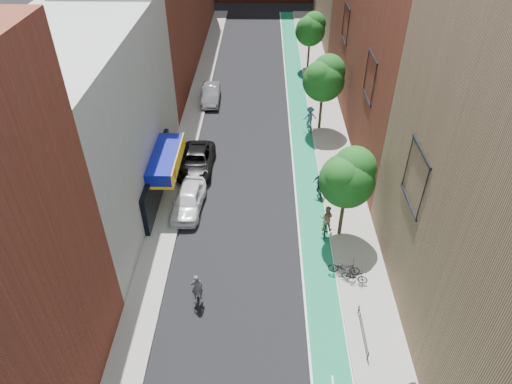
{
  "coord_description": "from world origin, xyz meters",
  "views": [
    {
      "loc": [
        0.54,
        -12.14,
        20.33
      ],
      "look_at": [
        0.13,
        12.56,
        1.5
      ],
      "focal_mm": 32.0,
      "sensor_mm": 36.0,
      "label": 1
    }
  ],
  "objects_px": {
    "parked_car_black": "(196,161)",
    "cyclist_lane_near": "(326,222)",
    "cyclist_lane_mid": "(320,186)",
    "parked_car_white": "(188,200)",
    "cyclist_lead": "(197,294)",
    "parked_car_silver": "(211,94)",
    "cyclist_lane_far": "(310,119)"
  },
  "relations": [
    {
      "from": "parked_car_white",
      "to": "parked_car_black",
      "type": "distance_m",
      "value": 4.92
    },
    {
      "from": "cyclist_lane_far",
      "to": "cyclist_lane_mid",
      "type": "bearing_deg",
      "value": 76.91
    },
    {
      "from": "parked_car_black",
      "to": "parked_car_silver",
      "type": "height_order",
      "value": "parked_car_silver"
    },
    {
      "from": "parked_car_white",
      "to": "parked_car_silver",
      "type": "bearing_deg",
      "value": 93.9
    },
    {
      "from": "parked_car_black",
      "to": "cyclist_lane_mid",
      "type": "height_order",
      "value": "cyclist_lane_mid"
    },
    {
      "from": "cyclist_lane_far",
      "to": "parked_car_black",
      "type": "bearing_deg",
      "value": 21.68
    },
    {
      "from": "parked_car_silver",
      "to": "cyclist_lane_far",
      "type": "distance_m",
      "value": 10.79
    },
    {
      "from": "parked_car_white",
      "to": "cyclist_lane_mid",
      "type": "bearing_deg",
      "value": 14.31
    },
    {
      "from": "parked_car_silver",
      "to": "cyclist_lane_near",
      "type": "height_order",
      "value": "cyclist_lane_near"
    },
    {
      "from": "cyclist_lead",
      "to": "cyclist_lane_far",
      "type": "height_order",
      "value": "cyclist_lane_far"
    },
    {
      "from": "parked_car_black",
      "to": "cyclist_lead",
      "type": "distance_m",
      "value": 13.24
    },
    {
      "from": "parked_car_black",
      "to": "cyclist_lane_near",
      "type": "distance_m",
      "value": 11.8
    },
    {
      "from": "parked_car_white",
      "to": "parked_car_silver",
      "type": "relative_size",
      "value": 1.0
    },
    {
      "from": "cyclist_lead",
      "to": "cyclist_lane_mid",
      "type": "xyz_separation_m",
      "value": [
        7.64,
        9.95,
        0.07
      ]
    },
    {
      "from": "parked_car_white",
      "to": "cyclist_lead",
      "type": "relative_size",
      "value": 2.27
    },
    {
      "from": "cyclist_lead",
      "to": "cyclist_lane_mid",
      "type": "bearing_deg",
      "value": -138.68
    },
    {
      "from": "parked_car_black",
      "to": "cyclist_lead",
      "type": "bearing_deg",
      "value": -81.87
    },
    {
      "from": "parked_car_white",
      "to": "cyclist_lane_mid",
      "type": "distance_m",
      "value": 9.41
    },
    {
      "from": "cyclist_lead",
      "to": "cyclist_lane_near",
      "type": "height_order",
      "value": "cyclist_lane_near"
    },
    {
      "from": "parked_car_silver",
      "to": "cyclist_lane_mid",
      "type": "xyz_separation_m",
      "value": [
        9.3,
        -15.11,
        0.02
      ]
    },
    {
      "from": "cyclist_lane_mid",
      "to": "parked_car_black",
      "type": "bearing_deg",
      "value": -23.18
    },
    {
      "from": "parked_car_white",
      "to": "parked_car_black",
      "type": "relative_size",
      "value": 0.87
    },
    {
      "from": "parked_car_silver",
      "to": "cyclist_lane_far",
      "type": "height_order",
      "value": "cyclist_lane_far"
    },
    {
      "from": "parked_car_white",
      "to": "parked_car_silver",
      "type": "height_order",
      "value": "parked_car_white"
    },
    {
      "from": "cyclist_lane_mid",
      "to": "parked_car_silver",
      "type": "bearing_deg",
      "value": -62.65
    },
    {
      "from": "cyclist_lane_far",
      "to": "parked_car_white",
      "type": "bearing_deg",
      "value": 37.79
    },
    {
      "from": "parked_car_black",
      "to": "parked_car_silver",
      "type": "xyz_separation_m",
      "value": [
        0.0,
        11.92,
        0.02
      ]
    },
    {
      "from": "cyclist_lead",
      "to": "cyclist_lane_near",
      "type": "distance_m",
      "value": 9.64
    },
    {
      "from": "cyclist_lane_mid",
      "to": "cyclist_lane_far",
      "type": "distance_m",
      "value": 9.65
    },
    {
      "from": "parked_car_black",
      "to": "cyclist_lane_near",
      "type": "xyz_separation_m",
      "value": [
        9.3,
        -7.26,
        0.23
      ]
    },
    {
      "from": "parked_car_white",
      "to": "parked_car_black",
      "type": "height_order",
      "value": "parked_car_white"
    },
    {
      "from": "parked_car_silver",
      "to": "cyclist_lane_near",
      "type": "bearing_deg",
      "value": -66.04
    }
  ]
}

